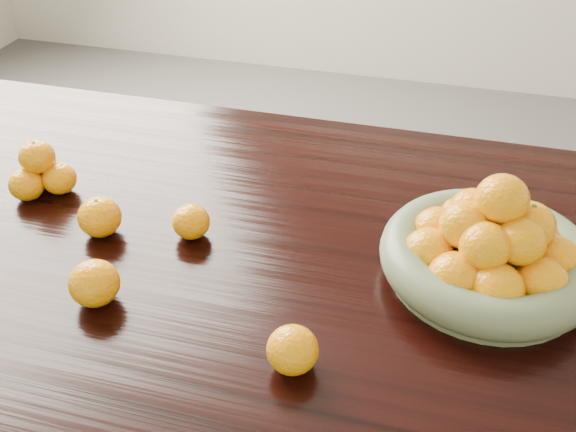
% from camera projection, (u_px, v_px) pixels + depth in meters
% --- Properties ---
extents(dining_table, '(2.00, 1.00, 0.75)m').
position_uv_depth(dining_table, '(308.00, 285.00, 1.22)').
color(dining_table, black).
rests_on(dining_table, ground).
extents(fruit_bowl, '(0.36, 0.36, 0.20)m').
position_uv_depth(fruit_bowl, '(489.00, 251.00, 1.07)').
color(fruit_bowl, '#6B7858').
rests_on(fruit_bowl, dining_table).
extents(orange_pyramid, '(0.13, 0.13, 0.11)m').
position_uv_depth(orange_pyramid, '(41.00, 172.00, 1.30)').
color(orange_pyramid, '#FFA307').
rests_on(orange_pyramid, dining_table).
extents(loose_orange_0, '(0.08, 0.08, 0.07)m').
position_uv_depth(loose_orange_0, '(100.00, 217.00, 1.18)').
color(loose_orange_0, '#FFA307').
rests_on(loose_orange_0, dining_table).
extents(loose_orange_1, '(0.08, 0.08, 0.08)m').
position_uv_depth(loose_orange_1, '(94.00, 283.00, 1.04)').
color(loose_orange_1, '#FFA307').
rests_on(loose_orange_1, dining_table).
extents(loose_orange_2, '(0.08, 0.08, 0.07)m').
position_uv_depth(loose_orange_2, '(293.00, 350.00, 0.92)').
color(loose_orange_2, '#FFA307').
rests_on(loose_orange_2, dining_table).
extents(loose_orange_3, '(0.07, 0.07, 0.07)m').
position_uv_depth(loose_orange_3, '(191.00, 222.00, 1.18)').
color(loose_orange_3, '#FFA307').
rests_on(loose_orange_3, dining_table).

